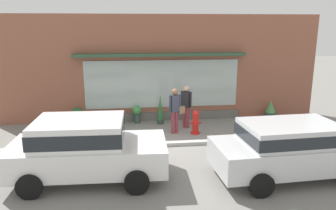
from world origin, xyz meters
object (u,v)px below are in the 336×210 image
(parked_car_silver, at_px, (294,147))
(potted_plant_trailing_edge, at_px, (270,110))
(fire_hydrant, at_px, (196,122))
(potted_plant_by_entrance, at_px, (77,116))
(parked_car_white, at_px, (85,146))
(pedestrian_with_handbag, at_px, (175,108))
(pedestrian_passerby, at_px, (186,103))
(potted_plant_near_hydrant, at_px, (160,110))
(potted_plant_low_front, at_px, (114,119))
(potted_plant_window_left, at_px, (137,113))

(parked_car_silver, xyz_separation_m, potted_plant_trailing_edge, (1.88, 5.62, -0.50))
(fire_hydrant, height_order, potted_plant_by_entrance, fire_hydrant)
(parked_car_silver, height_order, parked_car_white, parked_car_white)
(pedestrian_with_handbag, xyz_separation_m, pedestrian_passerby, (0.53, 0.64, 0.01))
(pedestrian_with_handbag, distance_m, potted_plant_by_entrance, 4.15)
(parked_car_silver, distance_m, potted_plant_by_entrance, 8.51)
(pedestrian_with_handbag, height_order, potted_plant_near_hydrant, pedestrian_with_handbag)
(fire_hydrant, bearing_deg, potted_plant_trailing_edge, 24.10)
(potted_plant_low_front, bearing_deg, pedestrian_with_handbag, -26.55)
(fire_hydrant, relative_size, potted_plant_near_hydrant, 0.73)
(potted_plant_trailing_edge, relative_size, potted_plant_low_front, 1.29)
(parked_car_white, bearing_deg, pedestrian_passerby, 52.13)
(potted_plant_low_front, bearing_deg, parked_car_white, -97.10)
(fire_hydrant, distance_m, parked_car_white, 5.03)
(potted_plant_low_front, bearing_deg, potted_plant_near_hydrant, 4.02)
(parked_car_silver, relative_size, potted_plant_window_left, 6.13)
(pedestrian_passerby, distance_m, potted_plant_trailing_edge, 4.15)
(parked_car_silver, distance_m, potted_plant_near_hydrant, 6.22)
(fire_hydrant, relative_size, potted_plant_by_entrance, 1.17)
(parked_car_white, distance_m, potted_plant_window_left, 5.31)
(potted_plant_low_front, bearing_deg, pedestrian_passerby, -10.57)
(potted_plant_near_hydrant, bearing_deg, pedestrian_passerby, -34.86)
(potted_plant_trailing_edge, bearing_deg, potted_plant_by_entrance, -179.02)
(pedestrian_with_handbag, relative_size, potted_plant_window_left, 2.33)
(potted_plant_by_entrance, height_order, potted_plant_trailing_edge, potted_plant_trailing_edge)
(potted_plant_by_entrance, xyz_separation_m, potted_plant_low_front, (1.49, -0.22, -0.12))
(pedestrian_passerby, bearing_deg, potted_plant_near_hydrant, -174.92)
(potted_plant_window_left, bearing_deg, parked_car_white, -106.89)
(parked_car_silver, bearing_deg, potted_plant_window_left, 123.09)
(pedestrian_with_handbag, height_order, parked_car_white, pedestrian_with_handbag)
(pedestrian_passerby, bearing_deg, potted_plant_by_entrance, -149.85)
(fire_hydrant, xyz_separation_m, potted_plant_trailing_edge, (3.76, 1.68, -0.09))
(potted_plant_near_hydrant, bearing_deg, parked_car_white, -117.52)
(pedestrian_passerby, height_order, parked_car_white, pedestrian_passerby)
(potted_plant_by_entrance, bearing_deg, pedestrian_passerby, -9.79)
(potted_plant_trailing_edge, bearing_deg, potted_plant_low_front, -177.00)
(pedestrian_passerby, bearing_deg, parked_car_white, -90.10)
(potted_plant_low_front, bearing_deg, parked_car_silver, -46.33)
(fire_hydrant, distance_m, potted_plant_low_front, 3.40)
(fire_hydrant, xyz_separation_m, potted_plant_window_left, (-2.18, 1.69, -0.02))
(potted_plant_window_left, height_order, potted_plant_low_front, potted_plant_window_left)
(pedestrian_passerby, distance_m, parked_car_silver, 5.17)
(parked_car_white, height_order, potted_plant_trailing_edge, parked_car_white)
(potted_plant_trailing_edge, bearing_deg, parked_car_silver, -108.48)
(parked_car_silver, bearing_deg, potted_plant_near_hydrant, 117.08)
(pedestrian_with_handbag, height_order, potted_plant_window_left, pedestrian_with_handbag)
(pedestrian_with_handbag, distance_m, potted_plant_window_left, 2.18)
(parked_car_silver, distance_m, potted_plant_trailing_edge, 5.94)
(potted_plant_trailing_edge, xyz_separation_m, potted_plant_near_hydrant, (-4.97, -0.23, 0.23))
(fire_hydrant, height_order, pedestrian_with_handbag, pedestrian_with_handbag)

